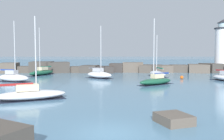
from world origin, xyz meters
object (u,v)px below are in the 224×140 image
Objects in this scene: sailboat_moored_2 at (157,74)px; sailboat_moored_7 at (99,74)px; sailboat_moored_1 at (42,72)px; sailboat_moored_6 at (13,77)px; sailboat_moored_4 at (31,94)px; sailboat_moored_0 at (156,80)px; lighthouse at (223,49)px; mooring_buoy_orange_near at (182,77)px.

sailboat_moored_7 reaches higher than sailboat_moored_2.
sailboat_moored_1 reaches higher than sailboat_moored_6.
sailboat_moored_2 is at bearing 54.61° from sailboat_moored_4.
sailboat_moored_6 is at bearing -160.41° from sailboat_moored_2.
sailboat_moored_0 is at bearing -37.46° from sailboat_moored_1.
lighthouse reaches higher than sailboat_moored_6.
sailboat_moored_1 is at bearing 151.30° from sailboat_moored_7.
sailboat_moored_6 reaches higher than sailboat_moored_2.
lighthouse is at bearing 31.74° from sailboat_moored_2.
sailboat_moored_2 is 11.80m from sailboat_moored_7.
sailboat_moored_7 is 14.58m from mooring_buoy_orange_near.
sailboat_moored_4 is at bearing -106.06° from sailboat_moored_7.
lighthouse is 1.34× the size of sailboat_moored_0.
sailboat_moored_2 is (-17.98, -11.12, -4.85)m from lighthouse.
lighthouse is at bearing 49.06° from sailboat_moored_0.
mooring_buoy_orange_near is (-14.75, -16.39, -5.10)m from lighthouse.
sailboat_moored_2 is 29.66m from sailboat_moored_4.
mooring_buoy_orange_near is at bearing -6.67° from sailboat_moored_7.
mooring_buoy_orange_near is at bearing -17.34° from sailboat_moored_1.
sailboat_moored_7 is at bearing 21.18° from sailboat_moored_6.
sailboat_moored_1 is 1.19× the size of sailboat_moored_4.
sailboat_moored_0 is at bearing -47.06° from sailboat_moored_7.
mooring_buoy_orange_near is at bearing 42.82° from sailboat_moored_4.
sailboat_moored_7 is at bearing -153.30° from lighthouse.
sailboat_moored_1 is (-20.55, 15.75, 0.03)m from sailboat_moored_0.
sailboat_moored_6 reaches higher than sailboat_moored_0.
sailboat_moored_1 is 13.71m from sailboat_moored_7.
sailboat_moored_6 is at bearing -172.82° from mooring_buoy_orange_near.
sailboat_moored_4 is at bearing -141.65° from sailboat_moored_0.
sailboat_moored_1 is at bearing 162.66° from mooring_buoy_orange_near.
sailboat_moored_1 is (-41.25, -8.12, -4.78)m from lighthouse.
sailboat_moored_1 reaches higher than mooring_buoy_orange_near.
sailboat_moored_4 is 0.85× the size of sailboat_moored_6.
sailboat_moored_0 is 9.55m from mooring_buoy_orange_near.
sailboat_moored_7 is (12.03, -6.58, 0.08)m from sailboat_moored_1.
mooring_buoy_orange_near is (3.23, -5.27, -0.24)m from sailboat_moored_2.
sailboat_moored_7 is (-11.25, -3.58, 0.16)m from sailboat_moored_2.
sailboat_moored_0 reaches higher than mooring_buoy_orange_near.
sailboat_moored_2 is at bearing 17.65° from sailboat_moored_7.
sailboat_moored_4 is 27.82m from mooring_buoy_orange_near.
sailboat_moored_0 is 22.33m from sailboat_moored_6.
sailboat_moored_7 is at bearing 173.33° from mooring_buoy_orange_near.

